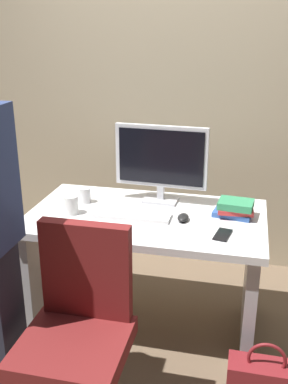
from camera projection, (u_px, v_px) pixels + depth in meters
ground_plane at (146, 324)px, 2.78m from camera, size 9.00×9.00×0.00m
wall_back at (177, 57)px, 3.15m from camera, size 6.40×0.10×3.00m
desk at (146, 252)px, 2.61m from camera, size 1.30×0.76×0.72m
office_chair at (78, 346)px, 1.94m from camera, size 0.52×0.52×0.94m
monitor at (161, 160)px, 2.63m from camera, size 0.54×0.15×0.46m
keyboard at (131, 215)px, 2.49m from camera, size 0.43×0.14×0.02m
mouse at (183, 218)px, 2.45m from camera, size 0.06×0.10×0.03m
cup_near_keyboard at (71, 205)px, 2.52m from camera, size 0.08×0.08×0.10m
cup_by_monitor at (85, 195)px, 2.69m from camera, size 0.07×0.07×0.09m
book_stack at (235, 209)px, 2.49m from camera, size 0.22×0.16×0.09m
cell_phone at (223, 235)px, 2.28m from camera, size 0.09×0.15×0.01m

